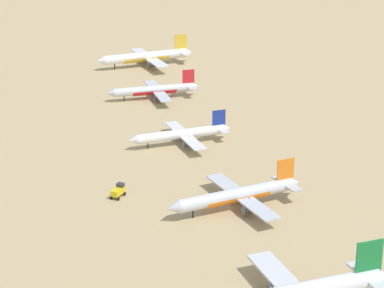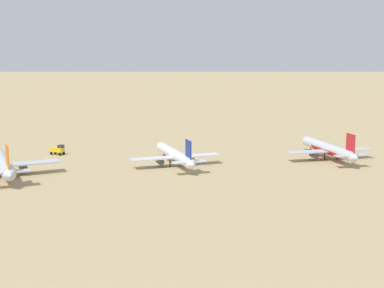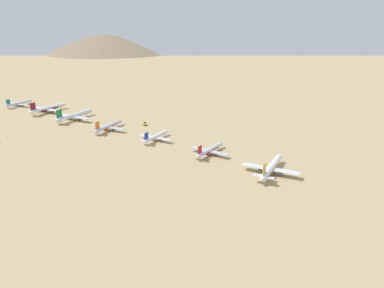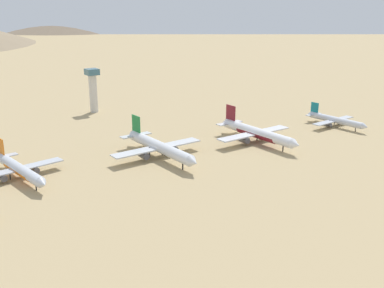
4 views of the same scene
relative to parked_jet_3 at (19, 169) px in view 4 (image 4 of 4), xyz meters
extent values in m
plane|color=tan|center=(2.46, -1.25, -4.17)|extent=(1952.28, 1952.28, 0.00)
cylinder|color=silver|center=(0.34, 0.04, 0.16)|extent=(37.35, 8.66, 3.92)
cone|color=silver|center=(20.40, 2.64, 0.16)|extent=(3.77, 4.24, 3.84)
cube|color=orange|center=(-15.83, -2.05, 4.76)|extent=(5.68, 1.09, 7.22)
cube|color=#B6BBC5|center=(-16.44, -2.13, 0.55)|extent=(4.87, 12.71, 0.37)
cube|color=#B6BBC5|center=(-1.19, -0.15, -0.52)|extent=(9.62, 35.46, 0.46)
cylinder|color=#4C4C54|center=(-1.17, 6.09, -1.94)|extent=(4.60, 2.91, 2.37)
cylinder|color=#4C4C54|center=(0.42, -6.19, -1.94)|extent=(4.60, 2.91, 2.37)
cylinder|color=black|center=(14.34, 1.86, -2.20)|extent=(0.45, 0.45, 3.94)
cylinder|color=black|center=(-2.56, 2.37, -2.20)|extent=(0.45, 0.45, 3.94)
cylinder|color=black|center=(-1.87, -2.95, -2.20)|extent=(0.45, 0.45, 3.94)
cylinder|color=orange|center=(0.34, 0.04, -0.13)|extent=(20.77, 6.52, 3.93)
cylinder|color=silver|center=(9.95, 55.49, 1.01)|extent=(44.47, 5.72, 4.68)
cone|color=silver|center=(34.10, 56.05, 1.01)|extent=(4.05, 4.68, 4.59)
cone|color=silver|center=(-13.96, 54.93, 1.01)|extent=(3.55, 4.30, 4.22)
cube|color=#197A38|center=(-9.52, 55.03, 6.49)|extent=(6.79, 0.59, 8.63)
cube|color=silver|center=(-10.26, 55.01, 1.47)|extent=(4.29, 14.88, 0.44)
cube|color=silver|center=(8.10, 55.44, 0.19)|extent=(7.15, 42.04, 0.55)
cylinder|color=#4C4C54|center=(8.91, 62.86, -1.51)|extent=(5.24, 2.96, 2.83)
cylinder|color=#4C4C54|center=(9.26, 48.07, -1.51)|extent=(5.24, 2.96, 2.83)
cylinder|color=black|center=(26.81, 55.88, -1.82)|extent=(0.54, 0.54, 4.71)
cylinder|color=black|center=(6.79, 58.62, -1.82)|extent=(0.54, 0.54, 4.71)
cylinder|color=black|center=(6.94, 52.21, -1.82)|extent=(0.54, 0.54, 4.71)
cylinder|color=white|center=(17.24, 104.81, 0.94)|extent=(43.91, 5.28, 4.63)
cone|color=white|center=(41.11, 105.16, 0.94)|extent=(3.96, 4.59, 4.54)
cone|color=white|center=(-6.38, 104.46, 0.94)|extent=(3.47, 4.22, 4.17)
cube|color=maroon|center=(-2.00, 104.52, 6.36)|extent=(6.70, 0.53, 8.53)
cube|color=silver|center=(-2.73, 104.51, 1.41)|extent=(4.11, 14.67, 0.44)
cube|color=silver|center=(15.42, 104.78, 0.13)|extent=(6.70, 41.49, 0.55)
cylinder|color=#4C4C54|center=(16.28, 112.10, -1.54)|extent=(5.16, 2.88, 2.80)
cylinder|color=#4C4C54|center=(16.50, 97.49, -1.54)|extent=(5.16, 2.88, 2.80)
cylinder|color=black|center=(33.90, 105.05, -1.85)|extent=(0.54, 0.54, 4.65)
cylinder|color=black|center=(14.15, 107.93, -1.85)|extent=(0.54, 0.54, 4.65)
cylinder|color=black|center=(14.24, 101.59, -1.85)|extent=(0.54, 0.54, 4.65)
cylinder|color=maroon|center=(17.24, 104.81, 0.60)|extent=(24.18, 4.99, 4.64)
cylinder|color=silver|center=(19.85, 159.63, -0.41)|extent=(32.39, 4.78, 3.41)
cone|color=silver|center=(37.40, 160.38, -0.41)|extent=(3.01, 3.46, 3.34)
cone|color=silver|center=(2.48, 158.88, -0.41)|extent=(2.64, 3.17, 3.07)
cube|color=#14727F|center=(5.70, 159.02, 3.58)|extent=(4.94, 0.52, 6.27)
cube|color=#B6BBC5|center=(5.16, 159.00, -0.07)|extent=(3.33, 10.87, 0.32)
cube|color=#B6BBC5|center=(18.51, 159.57, -1.00)|extent=(5.78, 30.64, 0.40)
cylinder|color=#4C4C54|center=(18.99, 164.97, -2.24)|extent=(3.85, 2.22, 2.06)
cylinder|color=#4C4C54|center=(19.45, 154.23, -2.24)|extent=(3.85, 2.22, 2.06)
cylinder|color=black|center=(32.10, 160.15, -2.46)|extent=(0.39, 0.39, 3.42)
cylinder|color=black|center=(17.51, 161.86, -2.46)|extent=(0.39, 0.39, 3.42)
cylinder|color=black|center=(17.71, 157.20, -2.46)|extent=(0.39, 0.39, 3.42)
cylinder|color=beige|center=(-87.88, 68.25, 7.17)|extent=(4.80, 4.80, 22.68)
cube|color=#3F6B7A|center=(-87.88, 68.25, 20.31)|extent=(7.20, 7.20, 3.60)
cone|color=#7A6854|center=(-961.32, 372.28, 28.46)|extent=(341.33, 341.33, 65.27)
camera|label=1|loc=(78.11, 188.04, 91.35)|focal=72.26mm
camera|label=2|loc=(-175.70, -6.92, 34.87)|focal=50.47mm
camera|label=3|loc=(-246.04, -237.45, 97.82)|focal=34.69mm
camera|label=4|loc=(165.53, -37.68, 58.50)|focal=41.95mm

